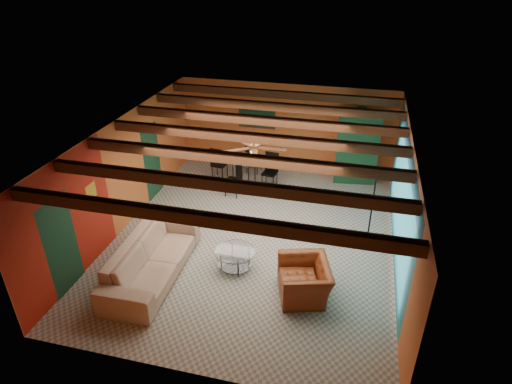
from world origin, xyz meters
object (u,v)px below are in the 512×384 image
(armoire, at_px, (358,148))
(vase, at_px, (244,147))
(dining_table, at_px, (244,167))
(floor_lamp, at_px, (372,209))
(armchair, at_px, (304,280))
(sofa, at_px, (152,258))
(potted_plant, at_px, (363,106))
(coffee_table, at_px, (235,259))

(armoire, height_order, vase, armoire)
(dining_table, xyz_separation_m, floor_lamp, (3.63, -2.31, 0.44))
(armchair, xyz_separation_m, armoire, (0.75, 5.37, 0.66))
(dining_table, xyz_separation_m, armoire, (3.18, 0.98, 0.50))
(sofa, bearing_deg, floor_lamp, -64.41)
(potted_plant, relative_size, vase, 2.92)
(floor_lamp, bearing_deg, coffee_table, -149.94)
(floor_lamp, relative_size, vase, 10.98)
(armoire, bearing_deg, sofa, -133.21)
(coffee_table, relative_size, vase, 4.99)
(armchair, height_order, coffee_table, armchair)
(sofa, height_order, floor_lamp, floor_lamp)
(armoire, distance_m, floor_lamp, 3.32)
(floor_lamp, height_order, potted_plant, potted_plant)
(potted_plant, height_order, vase, potted_plant)
(floor_lamp, relative_size, potted_plant, 3.75)
(armoire, xyz_separation_m, floor_lamp, (0.45, -3.29, -0.06))
(coffee_table, height_order, potted_plant, potted_plant)
(sofa, xyz_separation_m, armchair, (3.19, 0.16, -0.06))
(armchair, distance_m, dining_table, 5.02)
(dining_table, bearing_deg, coffee_table, -77.56)
(sofa, distance_m, potted_plant, 7.05)
(potted_plant, bearing_deg, sofa, -125.48)
(coffee_table, height_order, vase, vase)
(dining_table, distance_m, floor_lamp, 4.33)
(armoire, bearing_deg, floor_lamp, -89.95)
(floor_lamp, bearing_deg, dining_table, 147.56)
(armoire, height_order, potted_plant, potted_plant)
(dining_table, xyz_separation_m, potted_plant, (3.18, 0.98, 1.77))
(armoire, bearing_deg, coffee_table, -123.09)
(floor_lamp, bearing_deg, sofa, -152.99)
(potted_plant, bearing_deg, armoire, 0.00)
(armchair, distance_m, floor_lamp, 2.48)
(armchair, xyz_separation_m, vase, (-2.43, 4.39, 0.77))
(sofa, distance_m, dining_table, 4.61)
(armchair, distance_m, coffee_table, 1.65)
(dining_table, distance_m, armoire, 3.37)
(sofa, relative_size, dining_table, 1.44)
(sofa, bearing_deg, coffee_table, -70.02)
(armoire, relative_size, vase, 11.63)
(armchair, height_order, armoire, armoire)
(dining_table, bearing_deg, armchair, -60.99)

